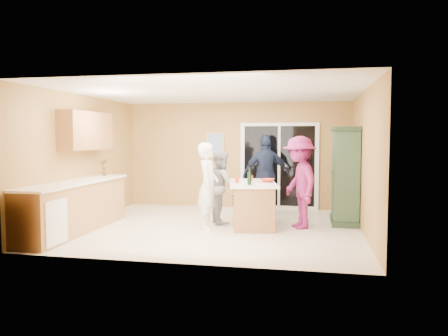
% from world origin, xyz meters
% --- Properties ---
extents(floor, '(5.50, 5.50, 0.00)m').
position_xyz_m(floor, '(0.00, 0.00, 0.00)').
color(floor, '#EEE5CD').
rests_on(floor, ground).
extents(ceiling, '(5.50, 5.00, 0.10)m').
position_xyz_m(ceiling, '(0.00, 0.00, 2.60)').
color(ceiling, white).
rests_on(ceiling, wall_back).
extents(wall_back, '(5.50, 0.10, 2.60)m').
position_xyz_m(wall_back, '(0.00, 2.50, 1.30)').
color(wall_back, tan).
rests_on(wall_back, ground).
extents(wall_front, '(5.50, 0.10, 2.60)m').
position_xyz_m(wall_front, '(0.00, -2.50, 1.30)').
color(wall_front, tan).
rests_on(wall_front, ground).
extents(wall_left, '(0.10, 5.00, 2.60)m').
position_xyz_m(wall_left, '(-2.75, 0.00, 1.30)').
color(wall_left, tan).
rests_on(wall_left, ground).
extents(wall_right, '(0.10, 5.00, 2.60)m').
position_xyz_m(wall_right, '(2.75, 0.00, 1.30)').
color(wall_right, tan).
rests_on(wall_right, ground).
extents(left_cabinet_run, '(0.65, 3.05, 1.24)m').
position_xyz_m(left_cabinet_run, '(-2.45, -1.05, 0.46)').
color(left_cabinet_run, '#A87741').
rests_on(left_cabinet_run, floor).
extents(upper_cabinets, '(0.35, 1.60, 0.75)m').
position_xyz_m(upper_cabinets, '(-2.58, -0.20, 1.88)').
color(upper_cabinets, '#A87741').
rests_on(upper_cabinets, wall_left).
extents(sliding_door, '(1.90, 0.07, 2.10)m').
position_xyz_m(sliding_door, '(1.05, 2.46, 1.05)').
color(sliding_door, white).
rests_on(sliding_door, floor).
extents(framed_picture, '(0.46, 0.04, 0.56)m').
position_xyz_m(framed_picture, '(-0.55, 2.48, 1.60)').
color(framed_picture, tan).
rests_on(framed_picture, wall_back).
extents(kitchen_island, '(1.18, 1.77, 0.86)m').
position_xyz_m(kitchen_island, '(0.68, 0.30, 0.40)').
color(kitchen_island, '#A87741').
rests_on(kitchen_island, floor).
extents(green_hutch, '(0.56, 1.06, 1.95)m').
position_xyz_m(green_hutch, '(2.49, 0.88, 0.95)').
color(green_hutch, '#203422').
rests_on(green_hutch, floor).
extents(woman_white, '(0.42, 0.62, 1.64)m').
position_xyz_m(woman_white, '(-0.11, -0.13, 0.82)').
color(woman_white, white).
rests_on(woman_white, floor).
extents(woman_grey, '(0.82, 0.89, 1.49)m').
position_xyz_m(woman_grey, '(0.03, 0.46, 0.74)').
color(woman_grey, gray).
rests_on(woman_grey, floor).
extents(woman_navy, '(1.15, 0.76, 1.81)m').
position_xyz_m(woman_navy, '(0.82, 1.59, 0.90)').
color(woman_navy, '#172134').
rests_on(woman_navy, floor).
extents(woman_magenta, '(1.04, 1.31, 1.77)m').
position_xyz_m(woman_magenta, '(1.60, 0.24, 0.88)').
color(woman_magenta, '#891D6A').
rests_on(woman_magenta, floor).
extents(serving_bowl, '(0.31, 0.31, 0.07)m').
position_xyz_m(serving_bowl, '(0.97, 0.40, 0.90)').
color(serving_bowl, '#B22913').
rests_on(serving_bowl, kitchen_island).
extents(tulip_vase, '(0.22, 0.19, 0.36)m').
position_xyz_m(tulip_vase, '(-2.45, 0.27, 1.12)').
color(tulip_vase, '#A11016').
rests_on(tulip_vase, left_cabinet_run).
extents(tumbler_near, '(0.10, 0.10, 0.11)m').
position_xyz_m(tumbler_near, '(0.40, 0.16, 0.92)').
color(tumbler_near, '#B22913').
rests_on(tumbler_near, kitchen_island).
extents(tumbler_far, '(0.08, 0.08, 0.10)m').
position_xyz_m(tumbler_far, '(0.61, 0.67, 0.91)').
color(tumbler_far, '#B22913').
rests_on(tumbler_far, kitchen_island).
extents(wine_bottle, '(0.08, 0.08, 0.33)m').
position_xyz_m(wine_bottle, '(0.69, -0.16, 0.99)').
color(wine_bottle, black).
rests_on(wine_bottle, kitchen_island).
extents(white_plate, '(0.23, 0.23, 0.02)m').
position_xyz_m(white_plate, '(0.90, 0.00, 0.87)').
color(white_plate, silver).
rests_on(white_plate, kitchen_island).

